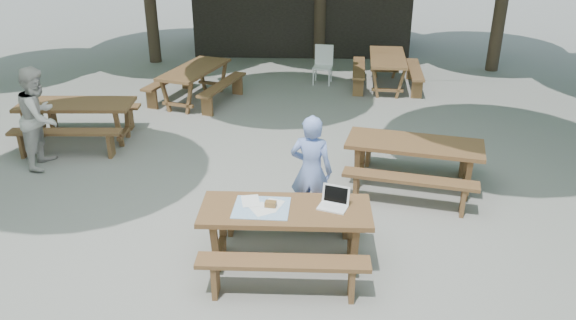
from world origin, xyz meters
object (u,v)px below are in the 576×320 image
(plastic_chair, at_px, (323,73))
(main_picnic_table, at_px, (286,235))
(woman, at_px, (311,171))
(second_person, at_px, (40,117))
(picnic_table_nw, at_px, (79,122))

(plastic_chair, bearing_deg, main_picnic_table, -84.99)
(woman, xyz_separation_m, second_person, (-4.40, 1.71, 0.06))
(plastic_chair, bearing_deg, woman, -83.03)
(woman, xyz_separation_m, plastic_chair, (0.27, 6.52, -0.52))
(second_person, bearing_deg, picnic_table_nw, -12.01)
(picnic_table_nw, relative_size, plastic_chair, 2.25)
(main_picnic_table, bearing_deg, plastic_chair, 85.70)
(main_picnic_table, xyz_separation_m, woman, (0.30, 0.96, 0.39))
(main_picnic_table, bearing_deg, woman, 72.81)
(second_person, relative_size, plastic_chair, 1.86)
(woman, distance_m, plastic_chair, 6.55)
(main_picnic_table, relative_size, plastic_chair, 2.22)
(picnic_table_nw, relative_size, woman, 1.31)
(main_picnic_table, bearing_deg, second_person, 146.99)
(plastic_chair, bearing_deg, second_person, -124.76)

